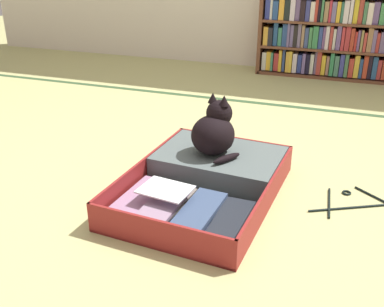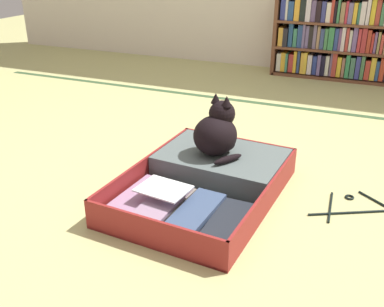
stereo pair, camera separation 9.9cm
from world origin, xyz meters
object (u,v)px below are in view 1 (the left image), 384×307
Objects in this scene: black_cat at (215,131)px; clothes_hanger at (355,202)px; open_suitcase at (208,179)px; bookshelf at (349,38)px.

clothes_hanger is at bearing -2.74° from black_cat.
black_cat reaches higher than open_suitcase.
open_suitcase reaches higher than clothes_hanger.
open_suitcase is 0.66m from clothes_hanger.
black_cat is (-0.51, -2.12, -0.10)m from bookshelf.
black_cat is at bearing 177.26° from clothes_hanger.
black_cat is 0.70m from clothes_hanger.
bookshelf reaches higher than clothes_hanger.
bookshelf is 2.19m from clothes_hanger.
open_suitcase is 2.18× the size of clothes_hanger.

